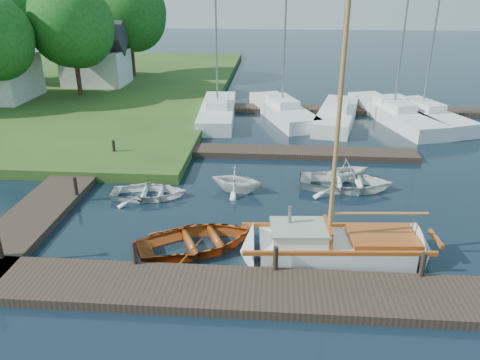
# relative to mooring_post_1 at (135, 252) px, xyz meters

# --- Properties ---
(ground) EXTENTS (160.00, 160.00, 0.00)m
(ground) POSITION_rel_mooring_post_1_xyz_m (3.00, 5.00, -0.70)
(ground) COLOR black
(ground) RESTS_ON ground
(near_dock) EXTENTS (18.00, 2.20, 0.30)m
(near_dock) POSITION_rel_mooring_post_1_xyz_m (3.00, -1.00, -0.55)
(near_dock) COLOR #32251D
(near_dock) RESTS_ON ground
(left_dock) EXTENTS (2.20, 18.00, 0.30)m
(left_dock) POSITION_rel_mooring_post_1_xyz_m (-5.00, 7.00, -0.55)
(left_dock) COLOR #32251D
(left_dock) RESTS_ON ground
(far_dock) EXTENTS (14.00, 1.60, 0.30)m
(far_dock) POSITION_rel_mooring_post_1_xyz_m (5.00, 11.50, -0.55)
(far_dock) COLOR #32251D
(far_dock) RESTS_ON ground
(pontoon) EXTENTS (30.00, 1.60, 0.30)m
(pontoon) POSITION_rel_mooring_post_1_xyz_m (13.00, 21.00, -0.55)
(pontoon) COLOR #32251D
(pontoon) RESTS_ON ground
(mooring_post_1) EXTENTS (0.16, 0.16, 0.80)m
(mooring_post_1) POSITION_rel_mooring_post_1_xyz_m (0.00, 0.00, 0.00)
(mooring_post_1) COLOR black
(mooring_post_1) RESTS_ON near_dock
(mooring_post_2) EXTENTS (0.16, 0.16, 0.80)m
(mooring_post_2) POSITION_rel_mooring_post_1_xyz_m (4.50, 0.00, 0.00)
(mooring_post_2) COLOR black
(mooring_post_2) RESTS_ON near_dock
(mooring_post_3) EXTENTS (0.16, 0.16, 0.80)m
(mooring_post_3) POSITION_rel_mooring_post_1_xyz_m (9.00, 0.00, 0.00)
(mooring_post_3) COLOR black
(mooring_post_3) RESTS_ON near_dock
(mooring_post_4) EXTENTS (0.16, 0.16, 0.80)m
(mooring_post_4) POSITION_rel_mooring_post_1_xyz_m (-4.00, 5.00, 0.00)
(mooring_post_4) COLOR black
(mooring_post_4) RESTS_ON left_dock
(mooring_post_5) EXTENTS (0.16, 0.16, 0.80)m
(mooring_post_5) POSITION_rel_mooring_post_1_xyz_m (-4.00, 10.00, 0.00)
(mooring_post_5) COLOR black
(mooring_post_5) RESTS_ON left_dock
(sailboat) EXTENTS (7.27, 2.47, 9.83)m
(sailboat) POSITION_rel_mooring_post_1_xyz_m (6.63, 1.33, -0.36)
(sailboat) COLOR white
(sailboat) RESTS_ON ground
(dinghy) EXTENTS (5.11, 4.53, 0.88)m
(dinghy) POSITION_rel_mooring_post_1_xyz_m (1.78, 1.53, -0.26)
(dinghy) COLOR brown
(dinghy) RESTS_ON ground
(tender_a) EXTENTS (3.45, 2.60, 0.68)m
(tender_a) POSITION_rel_mooring_post_1_xyz_m (-1.03, 5.60, -0.36)
(tender_a) COLOR white
(tender_a) RESTS_ON ground
(tender_b) EXTENTS (2.85, 2.61, 1.26)m
(tender_b) POSITION_rel_mooring_post_1_xyz_m (2.75, 6.54, -0.07)
(tender_b) COLOR white
(tender_b) RESTS_ON ground
(tender_c) EXTENTS (4.34, 3.26, 0.85)m
(tender_c) POSITION_rel_mooring_post_1_xyz_m (7.63, 7.20, -0.27)
(tender_c) COLOR white
(tender_c) RESTS_ON ground
(tender_d) EXTENTS (2.84, 2.68, 1.19)m
(tender_d) POSITION_rel_mooring_post_1_xyz_m (7.86, 8.21, -0.11)
(tender_d) COLOR white
(tender_d) RESTS_ON ground
(marina_boat_0) EXTENTS (2.71, 8.93, 11.74)m
(marina_boat_0) POSITION_rel_mooring_post_1_xyz_m (0.42, 18.58, -0.13)
(marina_boat_0) COLOR white
(marina_boat_0) RESTS_ON ground
(marina_boat_1) EXTENTS (4.94, 8.82, 10.13)m
(marina_boat_1) POSITION_rel_mooring_post_1_xyz_m (4.84, 19.16, -0.14)
(marina_boat_1) COLOR white
(marina_boat_1) RESTS_ON ground
(marina_boat_2) EXTENTS (3.99, 8.60, 11.55)m
(marina_boat_2) POSITION_rel_mooring_post_1_xyz_m (8.48, 18.28, -0.13)
(marina_boat_2) COLOR white
(marina_boat_2) RESTS_ON ground
(marina_boat_3) EXTENTS (4.86, 10.28, 12.89)m
(marina_boat_3) POSITION_rel_mooring_post_1_xyz_m (12.32, 18.95, -0.12)
(marina_boat_3) COLOR white
(marina_boat_3) RESTS_ON ground
(marina_boat_4) EXTENTS (5.18, 8.86, 10.84)m
(marina_boat_4) POSITION_rel_mooring_post_1_xyz_m (14.18, 18.91, -0.13)
(marina_boat_4) COLOR white
(marina_boat_4) RESTS_ON ground
(house_c) EXTENTS (5.25, 4.00, 5.28)m
(house_c) POSITION_rel_mooring_post_1_xyz_m (-11.00, 27.00, 1.88)
(house_c) COLOR beige
(house_c) RESTS_ON shore
(tree_3) EXTENTS (6.41, 6.38, 8.74)m
(tree_3) POSITION_rel_mooring_post_1_xyz_m (-11.00, 23.05, 5.11)
(tree_3) COLOR #332114
(tree_3) RESTS_ON shore
(tree_7) EXTENTS (6.83, 6.83, 9.38)m
(tree_7) POSITION_rel_mooring_post_1_xyz_m (-9.00, 31.05, 5.50)
(tree_7) COLOR #332114
(tree_7) RESTS_ON shore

